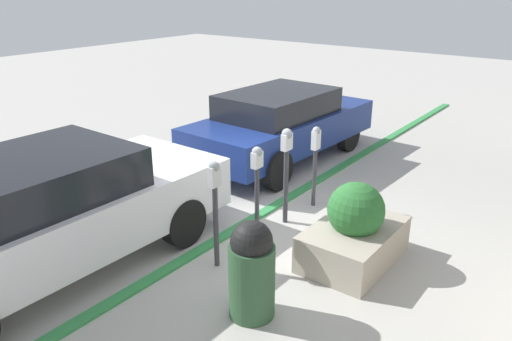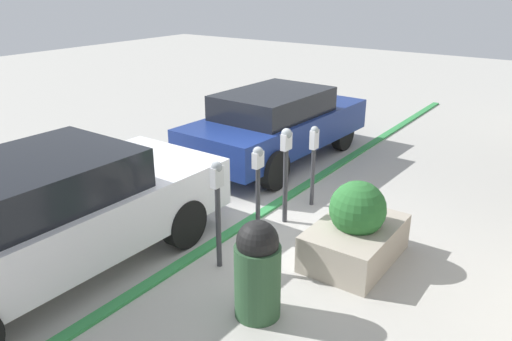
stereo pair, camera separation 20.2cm
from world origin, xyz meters
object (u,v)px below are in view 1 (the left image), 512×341
Objects in this scene: parking_meter_nearest at (215,197)px; planter_box at (354,232)px; parked_car_middle at (281,123)px; parking_meter_middle at (286,160)px; parking_meter_fourth at (315,153)px; parking_meter_second at (257,177)px; trash_bin at (252,269)px; parked_car_front at (40,213)px.

planter_box is at bearing -49.39° from parking_meter_nearest.
parked_car_middle is at bearing 22.95° from parking_meter_nearest.
parking_meter_fourth is (0.77, -0.03, -0.10)m from parking_meter_middle.
parking_meter_nearest is 1.85m from planter_box.
parking_meter_second reaches higher than trash_bin.
parked_car_front is (-3.71, 1.65, -0.08)m from parking_meter_fourth.
parking_meter_fourth is at bearing -0.56° from parking_meter_second.
parking_meter_middle reaches higher than parked_car_middle.
parking_meter_nearest reaches higher than parking_meter_second.
parked_car_middle is (1.49, 1.66, -0.12)m from parking_meter_fourth.
parking_meter_middle is at bearing -28.05° from parked_car_front.
parking_meter_nearest reaches higher than planter_box.
parked_car_middle is (3.81, 1.61, -0.19)m from parking_meter_nearest.
parking_meter_fourth is at bearing 17.97° from trash_bin.
parked_car_middle is at bearing 28.79° from parking_meter_second.
parking_meter_nearest reaches higher than trash_bin.
parking_meter_second is 2.75m from parked_car_front.
parking_meter_nearest is 2.12m from parked_car_front.
parking_meter_nearest is at bearing 179.50° from parking_meter_middle.
parking_meter_second reaches higher than planter_box.
parking_meter_fourth is 0.91× the size of planter_box.
trash_bin is at bearing -70.77° from parked_car_front.
planter_box is 3.91m from parked_car_front.
parked_car_front is 1.10× the size of parked_car_middle.
parked_car_middle is at bearing 48.08° from planter_box.
parked_car_front is at bearing 130.96° from parking_meter_nearest.
trash_bin is at bearing -162.03° from parking_meter_fourth.
parking_meter_second is 1.51m from parking_meter_fourth.
planter_box is at bearing -12.56° from trash_bin.
parking_meter_second is (0.82, -0.03, 0.01)m from parking_meter_nearest.
parking_meter_fourth is (2.33, -0.05, -0.06)m from parking_meter_nearest.
planter_box is at bearing -75.57° from parking_meter_second.
parking_meter_middle reaches higher than parking_meter_nearest.
parked_car_middle is (2.66, 2.96, 0.35)m from planter_box.
parking_meter_middle is 0.78m from parking_meter_fourth.
parking_meter_middle is 0.34× the size of parked_car_middle.
parking_meter_middle is 3.36m from parked_car_front.
parking_meter_middle is at bearing -0.50° from parking_meter_nearest.
parking_meter_nearest is at bearing 61.54° from trash_bin.
parking_meter_nearest is at bearing 130.61° from planter_box.
planter_box is (1.15, -1.35, -0.54)m from parking_meter_nearest.
parking_meter_nearest is 2.33m from parking_meter_fourth.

